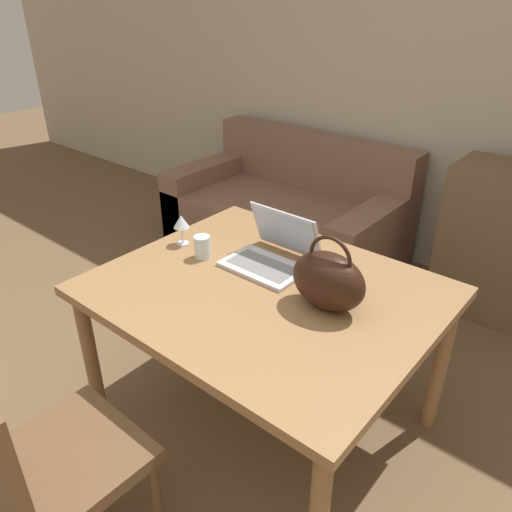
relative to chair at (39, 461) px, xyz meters
name	(u,v)px	position (x,y,z in m)	size (l,w,h in m)	color
wall_back	(464,63)	(0.10, 2.80, 0.85)	(10.00, 0.06, 2.70)	#BCB29E
dining_table	(266,303)	(0.13, 0.92, 0.14)	(1.27, 1.05, 0.72)	olive
chair	(39,461)	(0.00, 0.00, 0.00)	(0.45, 0.45, 0.89)	brown
couch	(287,216)	(-0.79, 2.32, -0.22)	(1.62, 0.90, 0.82)	#7F5B4C
laptop	(274,250)	(0.03, 1.10, 0.28)	(0.34, 0.30, 0.22)	silver
drinking_glass	(202,247)	(-0.23, 0.94, 0.27)	(0.07, 0.07, 0.10)	silver
wine_glass	(181,223)	(-0.39, 0.97, 0.32)	(0.07, 0.07, 0.14)	silver
handbag	(328,280)	(0.38, 0.96, 0.33)	(0.28, 0.17, 0.29)	black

